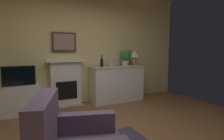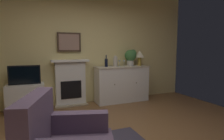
{
  "view_description": "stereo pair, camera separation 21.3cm",
  "coord_description": "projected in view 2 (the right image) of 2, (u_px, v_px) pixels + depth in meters",
  "views": [
    {
      "loc": [
        -1.23,
        -2.08,
        1.33
      ],
      "look_at": [
        0.1,
        0.59,
        1.0
      ],
      "focal_mm": 29.26,
      "sensor_mm": 36.0,
      "label": 1
    },
    {
      "loc": [
        -1.04,
        -2.16,
        1.33
      ],
      "look_at": [
        0.1,
        0.59,
        1.0
      ],
      "focal_mm": 29.26,
      "sensor_mm": 36.0,
      "label": 2
    }
  ],
  "objects": [
    {
      "name": "wine_glass_center",
      "position": [
        124.0,
        62.0,
        4.63
      ],
      "size": [
        0.07,
        0.07,
        0.16
      ],
      "color": "silver",
      "rests_on": "sideboard_cabinet"
    },
    {
      "name": "wine_glass_left",
      "position": [
        119.0,
        62.0,
        4.62
      ],
      "size": [
        0.07,
        0.07,
        0.16
      ],
      "color": "silver",
      "rests_on": "sideboard_cabinet"
    },
    {
      "name": "tv_set",
      "position": [
        25.0,
        75.0,
        3.82
      ],
      "size": [
        0.62,
        0.07,
        0.4
      ],
      "color": "black",
      "rests_on": "tv_cabinet"
    },
    {
      "name": "tv_cabinet",
      "position": [
        26.0,
        98.0,
        3.89
      ],
      "size": [
        0.75,
        0.42,
        0.61
      ],
      "color": "white",
      "rests_on": "ground_plane"
    },
    {
      "name": "wine_bottle",
      "position": [
        106.0,
        62.0,
        4.54
      ],
      "size": [
        0.08,
        0.08,
        0.29
      ],
      "color": "black",
      "rests_on": "sideboard_cabinet"
    },
    {
      "name": "wall_rear",
      "position": [
        82.0,
        47.0,
        4.53
      ],
      "size": [
        5.92,
        0.06,
        2.82
      ],
      "primitive_type": "cube",
      "color": "#EAD68C",
      "rests_on": "ground_plane"
    },
    {
      "name": "framed_picture",
      "position": [
        69.0,
        42.0,
        4.32
      ],
      "size": [
        0.55,
        0.04,
        0.45
      ],
      "color": "#473323"
    },
    {
      "name": "fireplace_unit",
      "position": [
        70.0,
        83.0,
        4.38
      ],
      "size": [
        0.87,
        0.3,
        1.1
      ],
      "color": "white",
      "rests_on": "ground_plane"
    },
    {
      "name": "sideboard_cabinet",
      "position": [
        122.0,
        84.0,
        4.71
      ],
      "size": [
        1.39,
        0.49,
        0.91
      ],
      "color": "white",
      "rests_on": "ground_plane"
    },
    {
      "name": "table_lamp",
      "position": [
        140.0,
        55.0,
        4.83
      ],
      "size": [
        0.26,
        0.26,
        0.4
      ],
      "color": "#B79338",
      "rests_on": "sideboard_cabinet"
    },
    {
      "name": "potted_plant_small",
      "position": [
        131.0,
        56.0,
        4.78
      ],
      "size": [
        0.3,
        0.3,
        0.43
      ],
      "color": "beige",
      "rests_on": "sideboard_cabinet"
    },
    {
      "name": "vase_decorative",
      "position": [
        115.0,
        61.0,
        4.52
      ],
      "size": [
        0.11,
        0.11,
        0.28
      ],
      "color": "beige",
      "rests_on": "sideboard_cabinet"
    }
  ]
}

